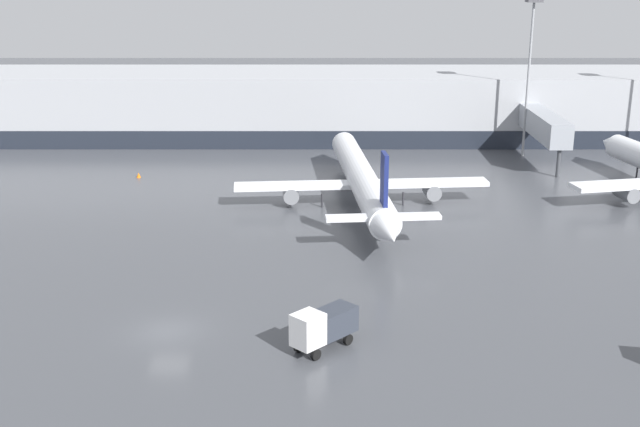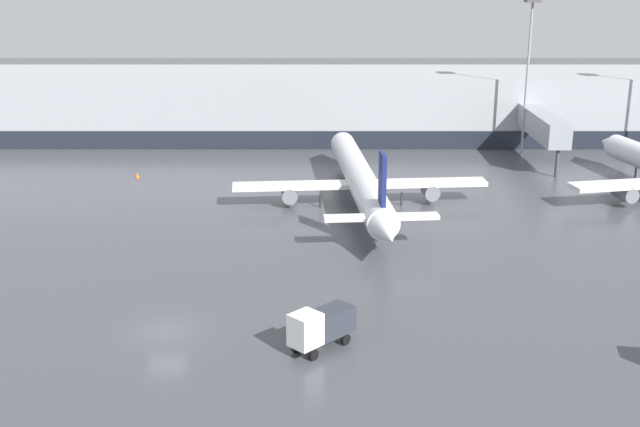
{
  "view_description": "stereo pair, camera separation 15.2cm",
  "coord_description": "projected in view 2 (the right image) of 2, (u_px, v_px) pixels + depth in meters",
  "views": [
    {
      "loc": [
        9.97,
        -47.74,
        22.96
      ],
      "look_at": [
        9.85,
        16.31,
        3.0
      ],
      "focal_mm": 45.0,
      "sensor_mm": 36.0,
      "label": 1
    },
    {
      "loc": [
        10.12,
        -47.74,
        22.96
      ],
      "look_at": [
        9.85,
        16.31,
        3.0
      ],
      "focal_mm": 45.0,
      "sensor_mm": 36.0,
      "label": 2
    }
  ],
  "objects": [
    {
      "name": "service_truck_0",
      "position": [
        324.0,
        325.0,
        49.63
      ],
      "size": [
        4.37,
        4.41,
        2.77
      ],
      "rotation": [
        0.0,
        0.0,
        3.94
      ],
      "color": "#2D333D",
      "rests_on": "ground_plane"
    },
    {
      "name": "ground_plane",
      "position": [
        169.0,
        331.0,
        52.46
      ],
      "size": [
        320.0,
        320.0,
        0.0
      ],
      "primitive_type": "plane",
      "color": "#424449"
    },
    {
      "name": "traffic_cone_0",
      "position": [
        141.0,
        175.0,
        90.19
      ],
      "size": [
        0.49,
        0.49,
        0.56
      ],
      "color": "orange",
      "rests_on": "ground_plane"
    },
    {
      "name": "parked_jet_1",
      "position": [
        364.0,
        179.0,
        79.48
      ],
      "size": [
        25.41,
        38.4,
        8.33
      ],
      "rotation": [
        0.0,
        0.0,
        1.65
      ],
      "color": "silver",
      "rests_on": "ground_plane"
    },
    {
      "name": "terminal_building",
      "position": [
        251.0,
        105.0,
        110.23
      ],
      "size": [
        160.0,
        30.78,
        9.0
      ],
      "color": "#9EA0A5",
      "rests_on": "ground_plane"
    },
    {
      "name": "apron_light_mast_1",
      "position": [
        534.0,
        32.0,
        95.96
      ],
      "size": [
        1.8,
        1.8,
        19.45
      ],
      "color": "gray",
      "rests_on": "ground_plane"
    }
  ]
}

